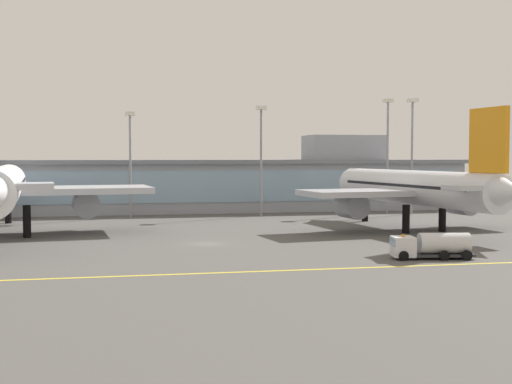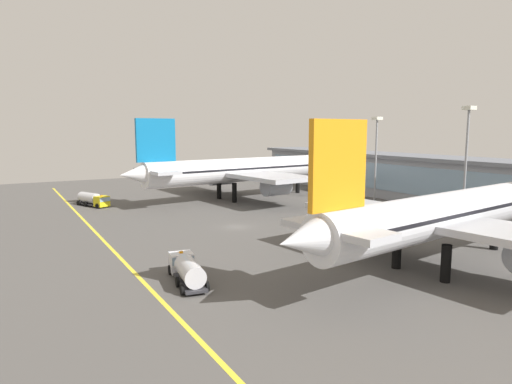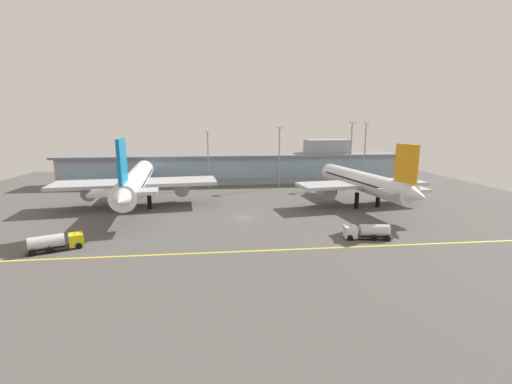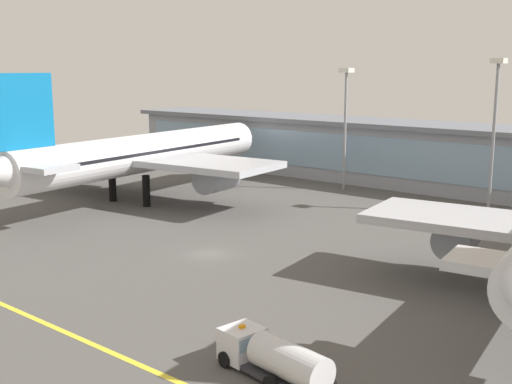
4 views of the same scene
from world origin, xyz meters
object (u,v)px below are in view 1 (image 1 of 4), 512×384
(fuel_tanker_truck, at_px, (429,245))
(apron_light_mast_centre, at_px, (261,143))
(apron_light_mast_far_east, at_px, (388,138))
(airliner_near_left, at_px, (2,187))
(apron_light_mast_east, at_px, (412,138))
(airliner_near_right, at_px, (414,188))
(apron_light_mast_west, at_px, (130,146))

(fuel_tanker_truck, height_order, apron_light_mast_centre, apron_light_mast_centre)
(apron_light_mast_far_east, bearing_deg, airliner_near_left, -159.42)
(airliner_near_left, xyz_separation_m, apron_light_mast_east, (72.77, 21.90, 7.95))
(airliner_near_left, relative_size, airliner_near_right, 1.20)
(airliner_near_left, bearing_deg, fuel_tanker_truck, -129.21)
(airliner_near_right, height_order, apron_light_mast_east, apron_light_mast_east)
(airliner_near_left, distance_m, apron_light_mast_west, 32.72)
(fuel_tanker_truck, distance_m, apron_light_mast_east, 60.51)
(apron_light_mast_west, height_order, apron_light_mast_east, apron_light_mast_east)
(airliner_near_left, relative_size, fuel_tanker_truck, 6.23)
(apron_light_mast_centre, xyz_separation_m, apron_light_mast_east, (29.69, -2.49, 0.97))
(airliner_near_left, bearing_deg, apron_light_mast_centre, -66.64)
(fuel_tanker_truck, xyz_separation_m, apron_light_mast_far_east, (19.42, 58.60, 13.51))
(apron_light_mast_west, bearing_deg, fuel_tanker_truck, -61.86)
(apron_light_mast_centre, distance_m, apron_light_mast_far_east, 26.41)
(airliner_near_left, distance_m, airliner_near_right, 60.90)
(airliner_near_right, xyz_separation_m, apron_light_mast_centre, (-17.58, 29.76, 7.48))
(airliner_near_left, xyz_separation_m, airliner_near_right, (60.66, -5.36, -0.50))
(airliner_near_right, xyz_separation_m, apron_light_mast_far_east, (8.76, 31.42, 8.57))
(apron_light_mast_west, relative_size, apron_light_mast_far_east, 0.86)
(airliner_near_right, bearing_deg, apron_light_mast_east, -31.79)
(fuel_tanker_truck, height_order, apron_light_mast_far_east, apron_light_mast_far_east)
(airliner_near_right, height_order, apron_light_mast_centre, apron_light_mast_centre)
(airliner_near_left, distance_m, apron_light_mast_east, 76.41)
(apron_light_mast_west, bearing_deg, apron_light_mast_east, -4.54)
(apron_light_mast_far_east, bearing_deg, apron_light_mast_west, 179.84)
(apron_light_mast_east, bearing_deg, airliner_near_left, -163.25)
(fuel_tanker_truck, distance_m, apron_light_mast_centre, 58.68)
(apron_light_mast_east, relative_size, apron_light_mast_far_east, 0.99)
(apron_light_mast_centre, xyz_separation_m, apron_light_mast_far_east, (26.34, 1.67, 1.09))
(airliner_near_left, bearing_deg, airliner_near_right, -101.21)
(airliner_near_right, bearing_deg, apron_light_mast_centre, 22.73)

